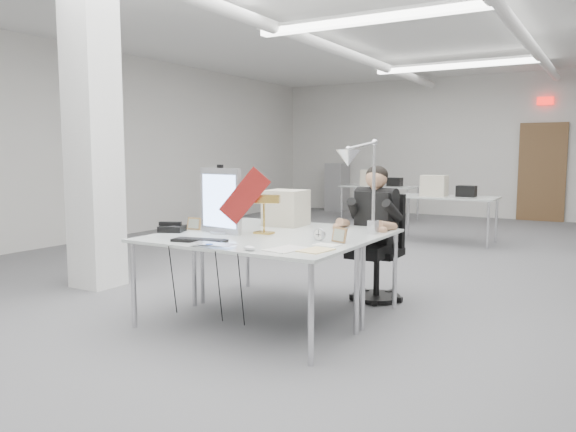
% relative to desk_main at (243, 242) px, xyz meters
% --- Properties ---
extents(room_shell, '(10.04, 14.04, 3.24)m').
position_rel_desk_main_xyz_m(room_shell, '(0.04, 2.63, 0.95)').
color(room_shell, '#565659').
rests_on(room_shell, ground).
extents(desk_main, '(1.80, 0.90, 0.02)m').
position_rel_desk_main_xyz_m(desk_main, '(0.00, 0.00, 0.00)').
color(desk_main, silver).
rests_on(desk_main, room_shell).
extents(desk_second, '(1.80, 0.90, 0.02)m').
position_rel_desk_main_xyz_m(desk_second, '(0.00, 0.90, 0.00)').
color(desk_second, silver).
rests_on(desk_second, room_shell).
extents(bg_desk_a, '(1.60, 0.80, 0.02)m').
position_rel_desk_main_xyz_m(bg_desk_a, '(0.20, 5.50, 0.00)').
color(bg_desk_a, silver).
rests_on(bg_desk_a, room_shell).
extents(bg_desk_b, '(1.60, 0.80, 0.02)m').
position_rel_desk_main_xyz_m(bg_desk_b, '(-1.80, 7.70, 0.00)').
color(bg_desk_b, silver).
rests_on(bg_desk_b, room_shell).
extents(filing_cabinet, '(0.45, 0.55, 1.20)m').
position_rel_desk_main_xyz_m(filing_cabinet, '(-3.50, 9.15, -0.14)').
color(filing_cabinet, gray).
rests_on(filing_cabinet, room_shell).
extents(office_chair, '(0.64, 0.64, 1.13)m').
position_rel_desk_main_xyz_m(office_chair, '(0.58, 1.48, -0.18)').
color(office_chair, black).
rests_on(office_chair, room_shell).
extents(seated_person, '(0.58, 0.68, 0.92)m').
position_rel_desk_main_xyz_m(seated_person, '(0.58, 1.43, 0.16)').
color(seated_person, black).
rests_on(seated_person, office_chair).
extents(monitor, '(0.47, 0.12, 0.58)m').
position_rel_desk_main_xyz_m(monitor, '(-0.41, 0.25, 0.30)').
color(monitor, '#AFAFB4').
rests_on(monitor, desk_main).
extents(pennant, '(0.44, 0.16, 0.50)m').
position_rel_desk_main_xyz_m(pennant, '(-0.13, 0.22, 0.36)').
color(pennant, maroon).
rests_on(pennant, monitor).
extents(keyboard, '(0.47, 0.24, 0.02)m').
position_rel_desk_main_xyz_m(keyboard, '(-0.26, -0.22, 0.02)').
color(keyboard, black).
rests_on(keyboard, desk_main).
extents(laptop, '(0.37, 0.25, 0.03)m').
position_rel_desk_main_xyz_m(laptop, '(-0.01, -0.42, 0.03)').
color(laptop, '#A4A4A8').
rests_on(laptop, desk_main).
extents(mouse, '(0.11, 0.09, 0.04)m').
position_rel_desk_main_xyz_m(mouse, '(0.31, -0.36, 0.03)').
color(mouse, '#BDBCC1').
rests_on(mouse, desk_main).
extents(bankers_lamp, '(0.29, 0.20, 0.30)m').
position_rel_desk_main_xyz_m(bankers_lamp, '(-0.06, 0.42, 0.16)').
color(bankers_lamp, '#B67B38').
rests_on(bankers_lamp, desk_main).
extents(desk_phone, '(0.27, 0.26, 0.05)m').
position_rel_desk_main_xyz_m(desk_phone, '(-0.85, 0.11, 0.04)').
color(desk_phone, black).
rests_on(desk_phone, desk_main).
extents(picture_frame_left, '(0.15, 0.05, 0.11)m').
position_rel_desk_main_xyz_m(picture_frame_left, '(-0.77, 0.31, 0.07)').
color(picture_frame_left, '#A27946').
rests_on(picture_frame_left, desk_main).
extents(picture_frame_right, '(0.16, 0.09, 0.12)m').
position_rel_desk_main_xyz_m(picture_frame_right, '(0.72, 0.32, 0.07)').
color(picture_frame_right, '#9B6D42').
rests_on(picture_frame_right, desk_main).
extents(desk_clock, '(0.10, 0.04, 0.10)m').
position_rel_desk_main_xyz_m(desk_clock, '(0.53, 0.33, 0.06)').
color(desk_clock, '#A5A6AA').
rests_on(desk_clock, desk_main).
extents(paper_stack_a, '(0.28, 0.35, 0.01)m').
position_rel_desk_main_xyz_m(paper_stack_a, '(0.52, -0.18, 0.02)').
color(paper_stack_a, silver).
rests_on(paper_stack_a, desk_main).
extents(paper_stack_b, '(0.22, 0.28, 0.01)m').
position_rel_desk_main_xyz_m(paper_stack_b, '(0.73, -0.11, 0.02)').
color(paper_stack_b, '#E6CA89').
rests_on(paper_stack_b, desk_main).
extents(paper_stack_c, '(0.20, 0.15, 0.01)m').
position_rel_desk_main_xyz_m(paper_stack_c, '(0.69, 0.14, 0.02)').
color(paper_stack_c, silver).
rests_on(paper_stack_c, desk_main).
extents(beige_monitor, '(0.38, 0.36, 0.35)m').
position_rel_desk_main_xyz_m(beige_monitor, '(-0.18, 1.00, 0.19)').
color(beige_monitor, '#B9B199').
rests_on(beige_monitor, desk_second).
extents(architect_lamp, '(0.44, 0.76, 0.93)m').
position_rel_desk_main_xyz_m(architect_lamp, '(0.77, 0.65, 0.48)').
color(architect_lamp, silver).
rests_on(architect_lamp, desk_second).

